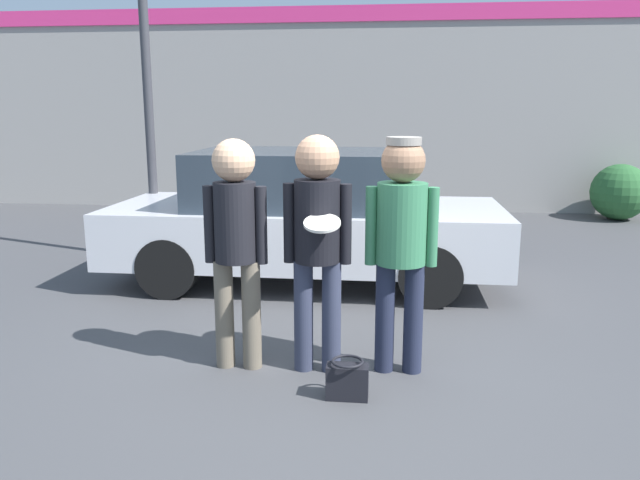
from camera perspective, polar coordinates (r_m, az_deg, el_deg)
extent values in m
plane|color=#3F3F42|center=(5.05, 0.36, -11.84)|extent=(56.00, 56.00, 0.00)
cube|color=gray|center=(12.66, 4.39, 11.71)|extent=(24.00, 0.18, 3.95)
cube|color=#E0337A|center=(12.67, 4.51, 19.99)|extent=(24.00, 0.04, 0.30)
cylinder|color=#665B4C|center=(5.04, -8.74, -6.70)|extent=(0.15, 0.15, 0.87)
cylinder|color=#665B4C|center=(4.99, -6.28, -6.83)|extent=(0.15, 0.15, 0.87)
cylinder|color=black|center=(4.82, -7.76, 1.63)|extent=(0.33, 0.33, 0.62)
cylinder|color=black|center=(4.88, -10.06, 1.43)|extent=(0.09, 0.09, 0.60)
cylinder|color=black|center=(4.78, -5.39, 1.34)|extent=(0.09, 0.09, 0.60)
sphere|color=tan|center=(4.76, -7.92, 7.22)|extent=(0.33, 0.33, 0.33)
cylinder|color=#2D3347|center=(4.92, -1.52, -6.94)|extent=(0.15, 0.15, 0.89)
cylinder|color=#2D3347|center=(4.89, 1.05, -7.03)|extent=(0.15, 0.15, 0.89)
cylinder|color=black|center=(4.71, -0.24, 1.75)|extent=(0.35, 0.35, 0.63)
cylinder|color=black|center=(4.75, -2.83, 1.56)|extent=(0.09, 0.09, 0.61)
cylinder|color=black|center=(4.70, 2.37, 1.45)|extent=(0.09, 0.09, 0.61)
sphere|color=tan|center=(4.65, -0.25, 7.58)|extent=(0.33, 0.33, 0.33)
cylinder|color=silver|center=(4.45, 0.19, 1.55)|extent=(0.27, 0.26, 0.10)
cylinder|color=#1E2338|center=(4.92, 5.95, -7.05)|extent=(0.15, 0.15, 0.87)
cylinder|color=#1E2338|center=(4.93, 8.52, -7.11)|extent=(0.15, 0.15, 0.87)
cylinder|color=#33724C|center=(4.74, 7.47, 1.49)|extent=(0.38, 0.38, 0.62)
cylinder|color=#33724C|center=(4.74, 4.70, 1.30)|extent=(0.09, 0.09, 0.60)
cylinder|color=#33724C|center=(4.75, 10.23, 1.17)|extent=(0.09, 0.09, 0.60)
sphere|color=#8C664C|center=(4.67, 7.63, 7.20)|extent=(0.33, 0.33, 0.33)
cylinder|color=gray|center=(4.66, 7.68, 8.96)|extent=(0.26, 0.26, 0.06)
cube|color=silver|center=(7.38, -1.26, 0.77)|extent=(4.55, 1.89, 0.63)
cube|color=#28333D|center=(7.30, -1.99, 5.67)|extent=(2.37, 1.63, 0.63)
cylinder|color=black|center=(8.21, 9.36, -0.14)|extent=(0.67, 0.22, 0.67)
cylinder|color=black|center=(6.57, 10.04, -3.23)|extent=(0.67, 0.22, 0.67)
cylinder|color=black|center=(8.54, -9.89, 0.32)|extent=(0.67, 0.22, 0.67)
cylinder|color=black|center=(6.98, -13.77, -2.49)|extent=(0.67, 0.22, 0.67)
sphere|color=#285B2D|center=(12.74, 25.72, 3.97)|extent=(1.03, 1.03, 1.03)
cube|color=black|center=(4.56, 2.51, -12.83)|extent=(0.30, 0.14, 0.25)
torus|color=black|center=(4.50, 2.53, -11.03)|extent=(0.23, 0.23, 0.02)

